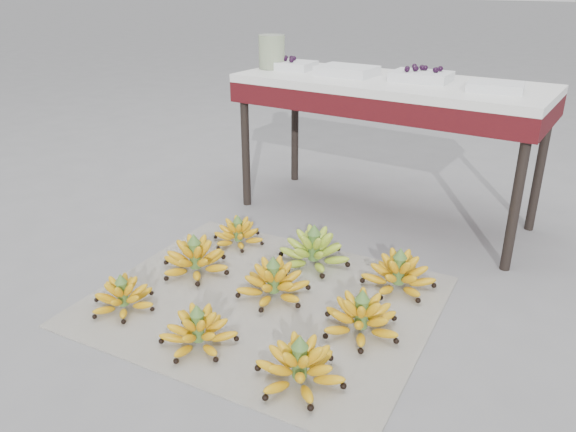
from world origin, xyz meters
The scene contains 17 objects.
ground centered at (0.00, 0.00, 0.00)m, with size 60.00×60.00×0.00m, color slate.
newspaper_mat centered at (-0.04, -0.04, 0.00)m, with size 1.25×1.05×0.01m, color silver.
bunch_front_left centered at (-0.45, -0.37, 0.06)m, with size 0.28×0.28×0.15m.
bunch_front_center centered at (-0.07, -0.39, 0.06)m, with size 0.33×0.33×0.16m.
bunch_front_right centered at (0.32, -0.36, 0.06)m, with size 0.32×0.32×0.17m.
bunch_mid_left centered at (-0.42, -0.01, 0.07)m, with size 0.35×0.35×0.18m.
bunch_mid_center centered at (-0.03, 0.01, 0.06)m, with size 0.38×0.38×0.17m.
bunch_mid_right centered at (0.36, -0.02, 0.06)m, with size 0.35×0.35×0.17m.
bunch_back_left centered at (-0.43, 0.31, 0.06)m, with size 0.29×0.29×0.15m.
bunch_back_center centered at (-0.03, 0.32, 0.07)m, with size 0.36×0.36×0.19m.
bunch_back_right centered at (0.35, 0.33, 0.07)m, with size 0.37×0.37×0.18m.
vendor_table centered at (-0.01, 0.98, 0.62)m, with size 1.47×0.59×0.70m.
tray_far_left centered at (-0.58, 0.99, 0.73)m, with size 0.26×0.20×0.06m.
tray_left centered at (-0.24, 0.97, 0.73)m, with size 0.28×0.20×0.04m.
tray_right centered at (0.12, 1.01, 0.73)m, with size 0.27×0.20×0.07m.
tray_far_right centered at (0.48, 0.95, 0.72)m, with size 0.25×0.20×0.04m.
glass_jar centered at (-0.67, 0.94, 0.79)m, with size 0.14×0.14×0.17m, color beige.
Camera 1 is at (1.04, -1.54, 1.15)m, focal length 35.00 mm.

